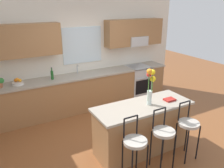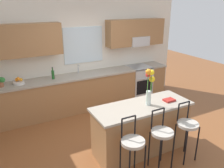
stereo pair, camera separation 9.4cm
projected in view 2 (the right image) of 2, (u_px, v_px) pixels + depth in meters
ground_plane at (122, 138)px, 4.63m from camera, size 14.00×14.00×0.00m
back_wall_assembly at (85, 49)px, 5.78m from camera, size 5.60×0.50×2.70m
counter_run at (89, 90)px, 5.89m from camera, size 4.56×0.64×0.92m
sink_faucet at (78, 68)px, 5.71m from camera, size 0.02×0.13×0.23m
oven_range at (139, 82)px, 6.53m from camera, size 0.60×0.64×0.92m
kitchen_island at (141, 128)px, 4.13m from camera, size 1.81×0.70×0.92m
bar_stool_near at (133, 144)px, 3.37m from camera, size 0.36×0.36×1.04m
bar_stool_middle at (162, 135)px, 3.61m from camera, size 0.36×0.36×1.04m
bar_stool_far at (187, 127)px, 3.85m from camera, size 0.36×0.36×1.04m
flower_vase at (150, 84)px, 3.87m from camera, size 0.19×0.16×0.67m
cookbook at (169, 100)px, 4.15m from camera, size 0.20×0.15×0.03m
fruit_bowl_oranges at (19, 82)px, 4.99m from camera, size 0.24×0.24×0.16m
bottle_olive_oil at (53, 74)px, 5.30m from camera, size 0.06×0.06×0.29m
potted_plant_small at (1, 81)px, 4.81m from camera, size 0.19×0.13×0.21m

